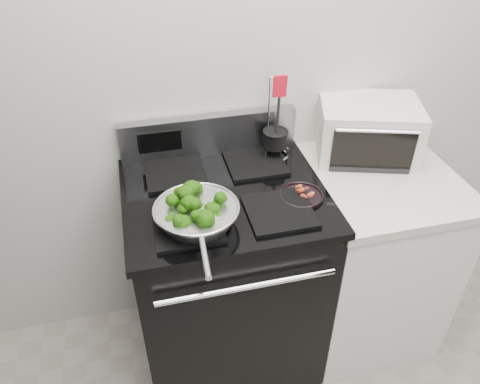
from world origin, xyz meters
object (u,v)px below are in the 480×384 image
object	(u,v)px
gas_range	(226,275)
utensil_holder	(275,143)
bacon_plate	(301,193)
skillet	(197,214)
toaster_oven	(367,129)

from	to	relation	value
gas_range	utensil_holder	distance (m)	0.63
gas_range	bacon_plate	xyz separation A→B (m)	(0.28, -0.10, 0.48)
skillet	bacon_plate	distance (m)	0.42
utensil_holder	bacon_plate	bearing A→B (deg)	-83.63
skillet	bacon_plate	xyz separation A→B (m)	(0.42, 0.07, -0.03)
bacon_plate	utensil_holder	size ratio (longest dim) A/B	0.45
skillet	toaster_oven	world-z (taller)	toaster_oven
skillet	utensil_holder	distance (m)	0.55
skillet	toaster_oven	size ratio (longest dim) A/B	0.98
toaster_oven	utensil_holder	bearing A→B (deg)	-165.91
skillet	utensil_holder	bearing A→B (deg)	46.16
gas_range	utensil_holder	bearing A→B (deg)	37.55
toaster_oven	skillet	bearing A→B (deg)	-139.35
bacon_plate	utensil_holder	world-z (taller)	utensil_holder
bacon_plate	utensil_holder	distance (m)	0.31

